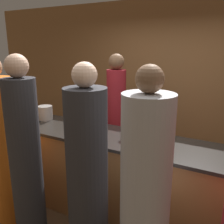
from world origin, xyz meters
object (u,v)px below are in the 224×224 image
guest_3 (87,178)px  ice_bucket (45,113)px  bartender (116,122)px  guest_4 (2,152)px  wine_bottle_0 (134,125)px  guest_1 (26,161)px  guest_0 (145,205)px

guest_3 → ice_bucket: guest_3 is taller
bartender → ice_bucket: bearing=41.9°
guest_4 → wine_bottle_0: guest_4 is taller
bartender → wine_bottle_0: size_ratio=6.77×
ice_bucket → bartender: bearing=41.9°
bartender → guest_1: 1.61m
guest_0 → wine_bottle_0: bearing=118.3°
guest_1 → bartender: bearing=84.3°
guest_0 → ice_bucket: bearing=152.9°
guest_4 → guest_1: bearing=-10.7°
ice_bucket → guest_4: bearing=-81.9°
wine_bottle_0 → ice_bucket: size_ratio=1.44×
guest_0 → guest_1: (-1.27, 0.03, 0.04)m
bartender → wine_bottle_0: bartender is taller
guest_3 → ice_bucket: 1.54m
bartender → guest_0: size_ratio=1.00×
guest_1 → wine_bottle_0: 1.23m
guest_1 → ice_bucket: bearing=122.9°
guest_0 → ice_bucket: 2.11m
ice_bucket → guest_3: bearing=-33.3°
guest_0 → ice_bucket: size_ratio=9.79×
bartender → wine_bottle_0: 0.88m
wine_bottle_0 → ice_bucket: 1.33m
guest_4 → bartender: bearing=67.1°
guest_0 → wine_bottle_0: (-0.54, 1.00, 0.25)m
guest_1 → guest_4: (-0.48, 0.09, -0.04)m
guest_3 → ice_bucket: (-1.27, 0.83, 0.24)m
guest_1 → ice_bucket: (-0.60, 0.92, 0.20)m
bartender → guest_4: guest_4 is taller
ice_bucket → guest_1: bearing=-57.1°
guest_3 → wine_bottle_0: bearing=86.0°
wine_bottle_0 → ice_bucket: (-1.33, -0.04, -0.02)m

